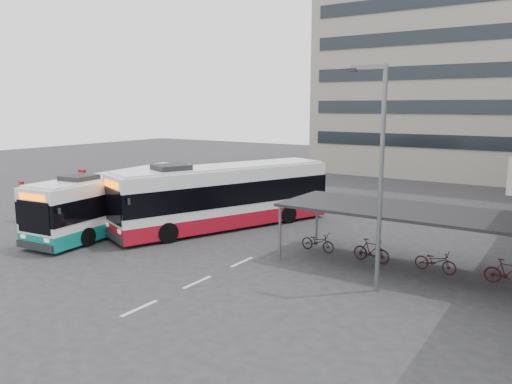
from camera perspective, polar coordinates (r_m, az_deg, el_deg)
The scene contains 11 objects.
ground at distance 23.33m, azimuth -6.71°, elevation -6.94°, with size 120.00×120.00×0.00m, color #28282B.
bike_shelter at distance 21.53m, azimuth 16.24°, elevation -4.18°, with size 10.00×4.00×2.54m.
office_block at distance 54.03m, azimuth 25.05°, elevation 15.10°, with size 30.00×15.00×25.00m, color gray.
road_markings at distance 19.62m, azimuth -6.74°, elevation -10.20°, with size 0.15×7.60×0.01m.
bus_main at distance 27.69m, azimuth -3.70°, elevation -0.54°, with size 7.27×12.69×3.73m.
bus_teal at distance 28.49m, azimuth -15.34°, elevation -0.98°, with size 3.60×11.38×3.31m.
pedestrian at distance 28.08m, azimuth -4.19°, elevation -2.22°, with size 0.62×0.41×1.71m, color black.
lamp_post at distance 18.13m, azimuth 13.83°, elevation 2.98°, with size 1.43×0.37×8.12m.
sign_totem_south at distance 32.28m, azimuth -25.11°, elevation -0.87°, with size 0.51×0.26×2.38m.
sign_totem_mid at distance 33.35m, azimuth -19.15°, elevation 0.16°, with size 0.59×0.18×2.75m.
sign_totem_north at distance 35.90m, azimuth -13.87°, elevation 0.83°, with size 0.53×0.20×2.45m.
Camera 1 is at (14.45, -17.05, 6.71)m, focal length 35.00 mm.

